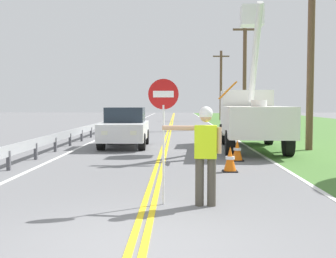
{
  "coord_description": "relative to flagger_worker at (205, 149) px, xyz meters",
  "views": [
    {
      "loc": [
        0.52,
        -5.43,
        1.88
      ],
      "look_at": [
        0.28,
        5.79,
        1.2
      ],
      "focal_mm": 45.44,
      "sensor_mm": 36.0,
      "label": 1
    }
  ],
  "objects": [
    {
      "name": "stop_sign_paddle",
      "position": [
        -0.76,
        0.09,
        0.66
      ],
      "size": [
        0.56,
        0.04,
        2.33
      ],
      "color": "silver",
      "rests_on": "ground"
    },
    {
      "name": "edge_line_left",
      "position": [
        -4.63,
        17.71,
        -1.04
      ],
      "size": [
        0.12,
        110.0,
        0.01
      ],
      "primitive_type": "cube",
      "color": "silver",
      "rests_on": "ground"
    },
    {
      "name": "utility_pole_near",
      "position": [
        4.81,
        9.41,
        3.48
      ],
      "size": [
        1.8,
        0.28,
        8.68
      ],
      "color": "brown",
      "rests_on": "ground"
    },
    {
      "name": "centerline_yellow_left",
      "position": [
        -1.12,
        17.71,
        -1.04
      ],
      "size": [
        0.11,
        110.0,
        0.01
      ],
      "primitive_type": "cube",
      "color": "yellow",
      "rests_on": "ground"
    },
    {
      "name": "flagger_worker",
      "position": [
        0.0,
        0.0,
        0.0
      ],
      "size": [
        1.08,
        0.28,
        1.83
      ],
      "color": "#474238",
      "rests_on": "ground"
    },
    {
      "name": "oncoming_sedan_nearest",
      "position": [
        -2.75,
        10.47,
        -0.21
      ],
      "size": [
        1.97,
        4.13,
        1.7
      ],
      "color": "silver",
      "rests_on": "ground"
    },
    {
      "name": "guardrail_left_shoulder",
      "position": [
        -5.23,
        12.0,
        -0.53
      ],
      "size": [
        0.1,
        32.0,
        0.71
      ],
      "color": "#9EA0A3",
      "rests_on": "ground"
    },
    {
      "name": "edge_line_right",
      "position": [
        2.57,
        17.71,
        -1.04
      ],
      "size": [
        0.12,
        110.0,
        0.01
      ],
      "primitive_type": "cube",
      "color": "silver",
      "rests_on": "ground"
    },
    {
      "name": "ground_plane",
      "position": [
        -1.03,
        -2.29,
        -1.05
      ],
      "size": [
        160.0,
        160.0,
        0.0
      ],
      "primitive_type": "plane",
      "color": "slate"
    },
    {
      "name": "centerline_yellow_right",
      "position": [
        -0.94,
        17.71,
        -1.04
      ],
      "size": [
        0.11,
        110.0,
        0.01
      ],
      "primitive_type": "cube",
      "color": "yellow",
      "rests_on": "ground"
    },
    {
      "name": "utility_pole_far",
      "position": [
        4.36,
        39.61,
        2.96
      ],
      "size": [
        1.8,
        0.28,
        7.65
      ],
      "color": "brown",
      "rests_on": "ground"
    },
    {
      "name": "utility_pole_mid",
      "position": [
        4.53,
        24.19,
        3.1
      ],
      "size": [
        1.8,
        0.28,
        7.93
      ],
      "color": "brown",
      "rests_on": "ground"
    },
    {
      "name": "utility_bucket_truck",
      "position": [
        2.55,
        9.97,
        0.38
      ],
      "size": [
        2.97,
        6.91,
        5.84
      ],
      "color": "white",
      "rests_on": "ground"
    },
    {
      "name": "traffic_cone_mid",
      "position": [
        1.46,
        6.11,
        -0.71
      ],
      "size": [
        0.4,
        0.4,
        0.7
      ],
      "color": "orange",
      "rests_on": "ground"
    },
    {
      "name": "traffic_cone_lead",
      "position": [
        0.95,
        3.9,
        -0.71
      ],
      "size": [
        0.4,
        0.4,
        0.7
      ],
      "color": "orange",
      "rests_on": "ground"
    }
  ]
}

